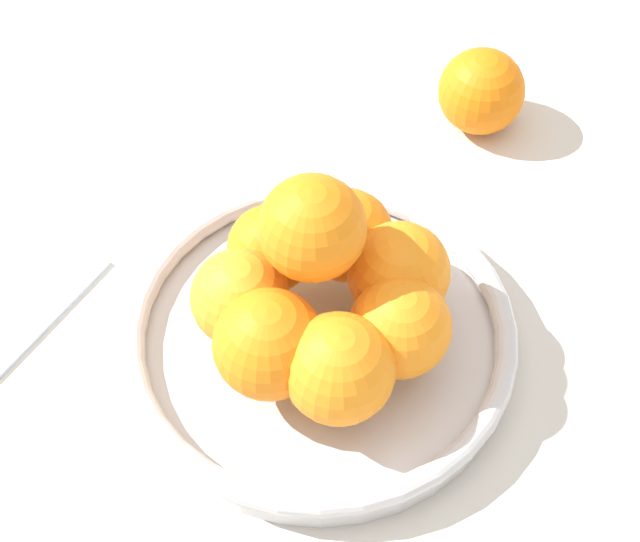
{
  "coord_description": "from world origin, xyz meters",
  "views": [
    {
      "loc": [
        0.44,
        0.09,
        0.71
      ],
      "look_at": [
        0.0,
        0.0,
        0.11
      ],
      "focal_mm": 60.0,
      "sensor_mm": 36.0,
      "label": 1
    }
  ],
  "objects": [
    {
      "name": "fruit_bowl",
      "position": [
        0.0,
        0.0,
        0.02
      ],
      "size": [
        0.3,
        0.3,
        0.04
      ],
      "color": "silver",
      "rests_on": "ground_plane"
    },
    {
      "name": "ground_plane",
      "position": [
        0.0,
        0.0,
        0.0
      ],
      "size": [
        4.0,
        4.0,
        0.0
      ],
      "primitive_type": "plane",
      "color": "beige"
    },
    {
      "name": "orange_pile",
      "position": [
        0.0,
        0.0,
        0.08
      ],
      "size": [
        0.2,
        0.19,
        0.14
      ],
      "color": "orange",
      "rests_on": "fruit_bowl"
    },
    {
      "name": "stray_orange",
      "position": [
        -0.28,
        0.09,
        0.04
      ],
      "size": [
        0.08,
        0.08,
        0.08
      ],
      "primitive_type": "sphere",
      "color": "orange",
      "rests_on": "ground_plane"
    }
  ]
}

